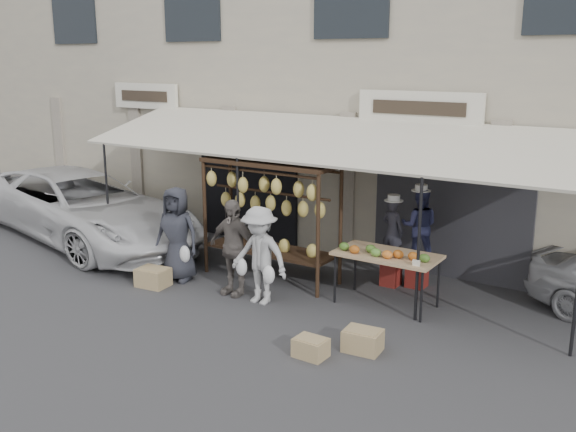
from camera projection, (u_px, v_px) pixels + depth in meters
name	position (u px, v px, depth m)	size (l,w,h in m)	color
ground_plane	(245.00, 310.00, 10.56)	(90.00, 90.00, 0.00)	#2D2D30
shophouse	(410.00, 75.00, 14.96)	(24.00, 6.15, 7.30)	#B2A78D
awning	(318.00, 140.00, 11.79)	(10.00, 2.35, 2.92)	beige
banana_rack	(269.00, 197.00, 11.71)	(2.60, 0.90, 2.24)	black
produce_table	(386.00, 256.00, 10.54)	(1.70, 0.90, 1.04)	tan
vendor_left	(393.00, 231.00, 11.48)	(0.43, 0.28, 1.18)	#282730
vendor_right	(419.00, 226.00, 11.38)	(0.65, 0.51, 1.34)	#292C51
customer_left	(177.00, 234.00, 11.81)	(0.86, 0.56, 1.77)	#282931
customer_mid	(233.00, 247.00, 11.10)	(1.00, 0.42, 1.70)	#645C57
customer_right	(260.00, 255.00, 10.70)	(1.08, 0.62, 1.67)	#A7A7A7
stool_left	(391.00, 274.00, 11.67)	(0.31, 0.31, 0.44)	maroon
stool_right	(417.00, 274.00, 11.59)	(0.33, 0.33, 0.47)	maroon
crate_near_a	(311.00, 348.00, 8.88)	(0.44, 0.34, 0.27)	tan
crate_near_b	(363.00, 340.00, 9.06)	(0.52, 0.39, 0.31)	tan
crate_far	(153.00, 277.00, 11.64)	(0.56, 0.42, 0.33)	tan
van	(78.00, 189.00, 14.71)	(2.47, 5.35, 2.23)	silver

